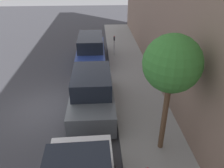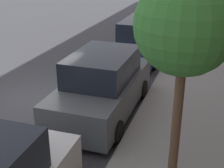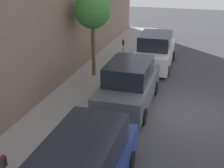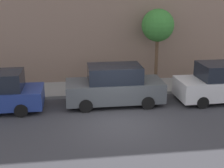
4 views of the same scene
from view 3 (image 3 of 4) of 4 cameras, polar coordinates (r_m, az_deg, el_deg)
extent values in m
plane|color=#38383D|center=(13.44, 13.01, -5.15)|extent=(60.00, 60.00, 0.00)
cube|color=gray|center=(14.36, -6.43, -2.55)|extent=(2.62, 32.00, 0.15)
cube|color=silver|center=(18.69, 7.81, 5.28)|extent=(2.06, 4.84, 0.96)
cube|color=black|center=(18.46, 7.95, 7.90)|extent=(1.78, 2.64, 0.80)
cylinder|color=black|center=(17.30, 10.02, 2.38)|extent=(0.22, 0.60, 0.60)
cylinder|color=black|center=(17.57, 3.99, 2.98)|extent=(0.22, 0.60, 0.60)
cylinder|color=black|center=(20.13, 11.04, 5.09)|extent=(0.22, 0.60, 0.60)
cylinder|color=black|center=(20.36, 5.81, 5.58)|extent=(0.22, 0.60, 0.60)
cube|color=#4C5156|center=(13.52, 3.08, -1.14)|extent=(1.97, 4.80, 0.96)
cube|color=black|center=(13.20, 3.16, 2.38)|extent=(1.73, 2.60, 0.80)
cylinder|color=black|center=(12.20, 5.70, -5.89)|extent=(0.22, 0.64, 0.64)
cylinder|color=black|center=(12.61, -2.65, -4.81)|extent=(0.22, 0.64, 0.64)
cylinder|color=black|center=(14.87, 7.87, -0.71)|extent=(0.22, 0.64, 0.64)
cylinder|color=black|center=(15.21, 0.94, 0.03)|extent=(0.22, 0.64, 0.64)
cube|color=black|center=(8.08, -5.40, -12.08)|extent=(1.68, 3.10, 0.84)
cylinder|color=black|center=(9.73, 3.29, -13.85)|extent=(0.22, 0.61, 0.61)
cylinder|color=black|center=(10.19, -6.84, -12.13)|extent=(0.22, 0.61, 0.61)
cylinder|color=#ADADB2|center=(18.49, 2.06, 5.41)|extent=(0.07, 0.07, 1.18)
cube|color=#2D2D33|center=(18.30, 2.09, 7.61)|extent=(0.11, 0.15, 0.28)
cube|color=red|center=(18.26, 2.09, 8.11)|extent=(0.04, 0.09, 0.05)
cube|color=#2D2D33|center=(8.24, -19.27, -13.28)|extent=(0.11, 0.15, 0.28)
cube|color=red|center=(8.15, -19.42, -12.32)|extent=(0.04, 0.09, 0.05)
cylinder|color=brown|center=(16.48, -3.44, 6.50)|extent=(0.19, 0.19, 2.93)
sphere|color=#387F33|center=(16.07, -3.60, 13.28)|extent=(1.84, 1.84, 1.84)
camera|label=1|loc=(21.19, 8.29, 22.47)|focal=35.00mm
camera|label=2|loc=(21.34, 0.18, 18.56)|focal=50.00mm
camera|label=4|loc=(15.53, 66.98, 7.47)|focal=50.00mm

